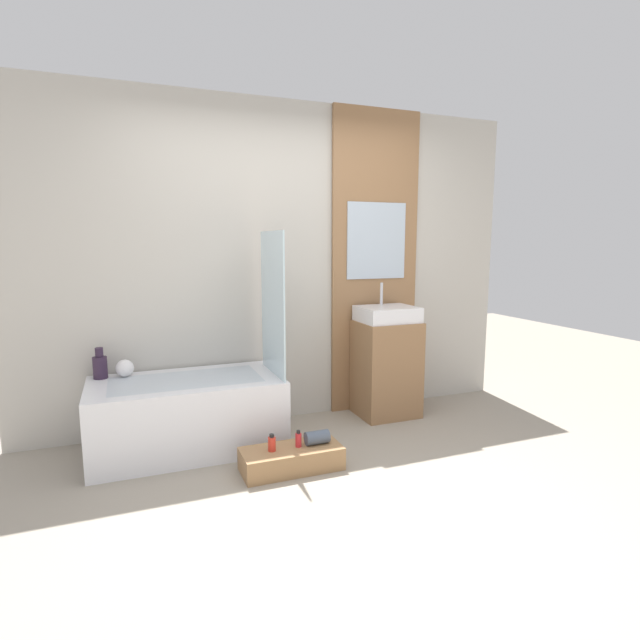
{
  "coord_description": "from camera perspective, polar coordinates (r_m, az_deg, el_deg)",
  "views": [
    {
      "loc": [
        -1.22,
        -2.38,
        1.48
      ],
      "look_at": [
        -0.01,
        0.7,
        0.97
      ],
      "focal_mm": 28.0,
      "sensor_mm": 36.0,
      "label": 1
    }
  ],
  "objects": [
    {
      "name": "vase_tall_dark",
      "position": [
        3.92,
        -23.84,
        -4.82
      ],
      "size": [
        0.1,
        0.1,
        0.22
      ],
      "color": "#2D1E33",
      "rests_on": "bathtub"
    },
    {
      "name": "bathtub",
      "position": [
        3.78,
        -14.92,
        -10.34
      ],
      "size": [
        1.33,
        0.72,
        0.52
      ],
      "color": "white",
      "rests_on": "ground_plane"
    },
    {
      "name": "wooden_step_bench",
      "position": [
        3.41,
        -3.28,
        -15.53
      ],
      "size": [
        0.66,
        0.29,
        0.15
      ],
      "primitive_type": "cube",
      "color": "#997047",
      "rests_on": "ground_plane"
    },
    {
      "name": "bottle_soap_secondary",
      "position": [
        3.38,
        -2.48,
        -13.48
      ],
      "size": [
        0.04,
        0.04,
        0.11
      ],
      "color": "red",
      "rests_on": "wooden_step_bench"
    },
    {
      "name": "vanity_cabinet",
      "position": [
        4.35,
        7.56,
        -5.51
      ],
      "size": [
        0.5,
        0.43,
        0.82
      ],
      "primitive_type": "cube",
      "color": "#8E6642",
      "rests_on": "ground_plane"
    },
    {
      "name": "ground_plane",
      "position": [
        3.06,
        5.33,
        -20.14
      ],
      "size": [
        12.0,
        12.0,
        0.0
      ],
      "primitive_type": "plane",
      "color": "gray"
    },
    {
      "name": "glass_shower_screen",
      "position": [
        3.67,
        -5.43,
        1.9
      ],
      "size": [
        0.01,
        0.58,
        1.05
      ],
      "primitive_type": "cube",
      "color": "silver",
      "rests_on": "bathtub"
    },
    {
      "name": "sink",
      "position": [
        4.26,
        7.68,
        0.69
      ],
      "size": [
        0.47,
        0.39,
        0.32
      ],
      "color": "white",
      "rests_on": "vanity_cabinet"
    },
    {
      "name": "bottle_soap_primary",
      "position": [
        3.33,
        -5.52,
        -13.86
      ],
      "size": [
        0.05,
        0.05,
        0.11
      ],
      "color": "red",
      "rests_on": "wooden_step_bench"
    },
    {
      "name": "towel_roll",
      "position": [
        3.42,
        -0.33,
        -13.26
      ],
      "size": [
        0.16,
        0.09,
        0.09
      ],
      "primitive_type": "cylinder",
      "rotation": [
        0.0,
        1.57,
        0.0
      ],
      "color": "#4C5666",
      "rests_on": "wooden_step_bench"
    },
    {
      "name": "wall_wood_accent",
      "position": [
        4.42,
        6.32,
        6.6
      ],
      "size": [
        0.81,
        0.04,
        2.6
      ],
      "color": "#8E6642",
      "rests_on": "ground_plane"
    },
    {
      "name": "wall_tiled_back",
      "position": [
        4.15,
        -4.32,
        6.31
      ],
      "size": [
        4.2,
        0.06,
        2.6
      ],
      "primitive_type": "cube",
      "color": "#B7B2A8",
      "rests_on": "ground_plane"
    },
    {
      "name": "vase_round_light",
      "position": [
        3.91,
        -21.41,
        -5.14
      ],
      "size": [
        0.13,
        0.13,
        0.13
      ],
      "primitive_type": "sphere",
      "color": "white",
      "rests_on": "bathtub"
    }
  ]
}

